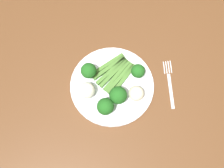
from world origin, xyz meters
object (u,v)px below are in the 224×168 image
at_px(asparagus_bundle, 114,73).
at_px(cauliflower_edge, 136,93).
at_px(broccoli_back_right, 89,71).
at_px(broccoli_front_left, 138,71).
at_px(fork, 170,84).
at_px(broccoli_outer_edge, 118,95).
at_px(broccoli_right, 105,107).
at_px(dining_table, 124,86).
at_px(plate, 112,85).
at_px(cauliflower_near_center, 87,90).

relative_size(asparagus_bundle, cauliflower_edge, 3.13).
height_order(asparagus_bundle, broccoli_back_right, broccoli_back_right).
distance_m(broccoli_back_right, broccoli_front_left, 0.16).
bearing_deg(cauliflower_edge, fork, 12.47).
bearing_deg(broccoli_outer_edge, broccoli_right, -147.39).
bearing_deg(broccoli_front_left, fork, -22.58).
distance_m(broccoli_outer_edge, cauliflower_edge, 0.06).
relative_size(broccoli_right, broccoli_front_left, 1.16).
xyz_separation_m(dining_table, cauliflower_edge, (0.02, -0.09, 0.17)).
xyz_separation_m(dining_table, broccoli_front_left, (0.03, -0.02, 0.17)).
height_order(dining_table, fork, fork).
xyz_separation_m(plate, broccoli_right, (-0.03, -0.08, 0.04)).
xyz_separation_m(broccoli_right, cauliflower_near_center, (-0.05, 0.06, -0.01)).
height_order(broccoli_right, broccoli_back_right, broccoli_right).
bearing_deg(broccoli_right, dining_table, 53.51).
xyz_separation_m(asparagus_bundle, broccoli_outer_edge, (-0.00, -0.09, 0.03)).
height_order(plate, broccoli_outer_edge, broccoli_outer_edge).
bearing_deg(broccoli_right, broccoli_outer_edge, 32.61).
bearing_deg(fork, broccoli_front_left, 74.38).
distance_m(broccoli_right, cauliflower_edge, 0.11).
xyz_separation_m(dining_table, broccoli_back_right, (-0.12, 0.01, 0.18)).
bearing_deg(cauliflower_edge, asparagus_bundle, 122.03).
height_order(plate, broccoli_front_left, broccoli_front_left).
height_order(broccoli_right, broccoli_front_left, broccoli_right).
relative_size(dining_table, broccoli_back_right, 19.04).
bearing_deg(broccoli_right, cauliflower_edge, 15.99).
relative_size(broccoli_front_left, fork, 0.33).
xyz_separation_m(dining_table, fork, (0.14, -0.06, 0.13)).
xyz_separation_m(dining_table, asparagus_bundle, (-0.04, 0.00, 0.15)).
bearing_deg(cauliflower_edge, plate, 143.96).
bearing_deg(dining_table, fork, -23.26).
distance_m(broccoli_right, cauliflower_near_center, 0.08).
height_order(plate, asparagus_bundle, asparagus_bundle).
bearing_deg(plate, asparagus_bundle, 68.93).
height_order(asparagus_bundle, cauliflower_near_center, cauliflower_near_center).
bearing_deg(asparagus_bundle, broccoli_outer_edge, 49.34).
height_order(plate, cauliflower_edge, cauliflower_edge).
relative_size(plate, broccoli_back_right, 4.46).
xyz_separation_m(plate, broccoli_outer_edge, (0.01, -0.05, 0.05)).
bearing_deg(asparagus_bundle, cauliflower_edge, 83.70).
xyz_separation_m(asparagus_bundle, cauliflower_edge, (0.05, -0.09, 0.02)).
relative_size(broccoli_right, fork, 0.38).
bearing_deg(dining_table, cauliflower_near_center, -158.67).
relative_size(dining_table, cauliflower_near_center, 22.83).
distance_m(broccoli_front_left, cauliflower_edge, 0.07).
distance_m(broccoli_back_right, cauliflower_near_center, 0.06).
relative_size(broccoli_back_right, broccoli_outer_edge, 0.91).
height_order(plate, broccoli_right, broccoli_right).
relative_size(broccoli_back_right, cauliflower_edge, 1.25).
bearing_deg(cauliflower_edge, cauliflower_near_center, 167.17).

